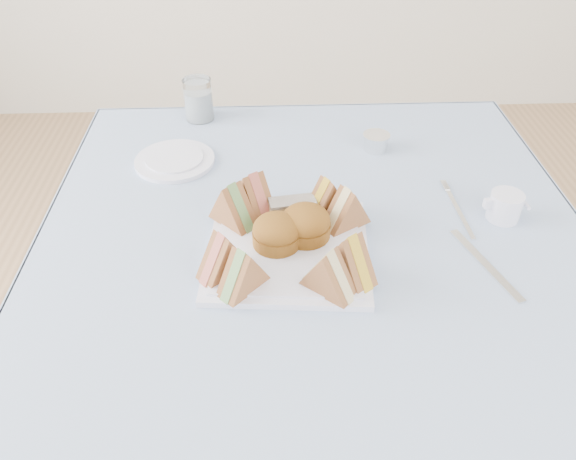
{
  "coord_description": "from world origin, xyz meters",
  "views": [
    {
      "loc": [
        -0.08,
        -0.82,
        1.39
      ],
      "look_at": [
        -0.05,
        -0.07,
        0.8
      ],
      "focal_mm": 35.0,
      "sensor_mm": 36.0,
      "label": 1
    }
  ],
  "objects_px": {
    "table": "(309,357)",
    "creamer_jug": "(505,206)",
    "water_glass": "(198,99)",
    "serving_plate": "(288,250)"
  },
  "relations": [
    {
      "from": "water_glass",
      "to": "creamer_jug",
      "type": "distance_m",
      "value": 0.74
    },
    {
      "from": "creamer_jug",
      "to": "table",
      "type": "bearing_deg",
      "value": 176.29
    },
    {
      "from": "table",
      "to": "water_glass",
      "type": "distance_m",
      "value": 0.67
    },
    {
      "from": "table",
      "to": "creamer_jug",
      "type": "height_order",
      "value": "creamer_jug"
    },
    {
      "from": "serving_plate",
      "to": "table",
      "type": "bearing_deg",
      "value": 56.49
    },
    {
      "from": "table",
      "to": "water_glass",
      "type": "relative_size",
      "value": 8.92
    },
    {
      "from": "water_glass",
      "to": "serving_plate",
      "type": "bearing_deg",
      "value": -69.19
    },
    {
      "from": "table",
      "to": "creamer_jug",
      "type": "relative_size",
      "value": 14.64
    },
    {
      "from": "table",
      "to": "creamer_jug",
      "type": "distance_m",
      "value": 0.54
    },
    {
      "from": "table",
      "to": "serving_plate",
      "type": "distance_m",
      "value": 0.39
    }
  ]
}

